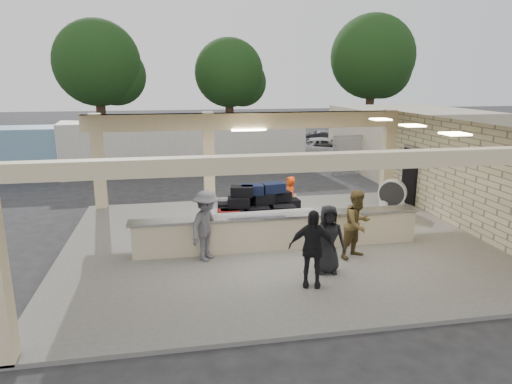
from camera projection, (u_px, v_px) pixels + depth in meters
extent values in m
plane|color=#262628|center=(275.00, 245.00, 13.41)|extent=(120.00, 120.00, 0.00)
cube|color=#65635E|center=(275.00, 243.00, 13.39)|extent=(12.00, 10.00, 0.10)
cube|color=beige|center=(276.00, 125.00, 12.56)|extent=(12.00, 10.00, 0.02)
cube|color=beige|center=(465.00, 179.00, 14.04)|extent=(0.02, 10.00, 3.50)
cube|color=black|center=(409.00, 176.00, 17.23)|extent=(0.10, 0.95, 2.10)
cube|color=beige|center=(248.00, 121.00, 17.16)|extent=(12.00, 0.50, 0.60)
cube|color=beige|center=(338.00, 161.00, 7.97)|extent=(12.00, 0.30, 0.30)
cube|color=beige|center=(98.00, 162.00, 16.53)|extent=(0.40, 0.40, 3.50)
cube|color=beige|center=(209.00, 159.00, 17.24)|extent=(0.40, 0.40, 3.50)
cube|color=beige|center=(388.00, 153.00, 18.57)|extent=(0.40, 0.40, 3.50)
cube|color=white|center=(249.00, 130.00, 17.00)|extent=(1.30, 0.12, 0.06)
cube|color=#FFEABF|center=(381.00, 119.00, 14.67)|extent=(0.55, 0.55, 0.04)
cube|color=#FFEABF|center=(412.00, 126.00, 12.76)|extent=(0.55, 0.55, 0.04)
cube|color=#FFEABF|center=(455.00, 134.00, 10.85)|extent=(0.55, 0.55, 0.04)
cube|color=beige|center=(279.00, 232.00, 12.80)|extent=(8.00, 0.50, 0.90)
cube|color=#B7B7BC|center=(279.00, 215.00, 12.67)|extent=(8.20, 0.58, 0.06)
cube|color=silver|center=(260.00, 216.00, 13.63)|extent=(2.82, 1.74, 0.13)
cylinder|color=black|center=(226.00, 239.00, 12.94)|extent=(0.15, 0.45, 0.44)
cylinder|color=black|center=(220.00, 226.00, 14.10)|extent=(0.15, 0.45, 0.44)
cylinder|color=black|center=(301.00, 234.00, 13.39)|extent=(0.15, 0.45, 0.44)
cylinder|color=black|center=(289.00, 221.00, 14.55)|extent=(0.15, 0.45, 0.44)
cube|color=silver|center=(254.00, 201.00, 14.37)|extent=(2.77, 0.13, 0.33)
cube|color=silver|center=(266.00, 216.00, 12.79)|extent=(2.77, 0.13, 0.33)
cube|color=black|center=(232.00, 214.00, 13.09)|extent=(0.65, 0.44, 0.29)
cube|color=black|center=(258.00, 212.00, 13.24)|extent=(0.65, 0.44, 0.29)
cube|color=black|center=(284.00, 211.00, 13.40)|extent=(0.65, 0.44, 0.29)
cube|color=black|center=(228.00, 207.00, 13.72)|extent=(0.65, 0.44, 0.29)
cube|color=black|center=(254.00, 206.00, 13.88)|extent=(0.65, 0.44, 0.29)
cube|color=black|center=(278.00, 205.00, 14.03)|extent=(0.65, 0.44, 0.29)
cube|color=black|center=(239.00, 202.00, 13.16)|extent=(0.65, 0.44, 0.29)
cube|color=black|center=(263.00, 199.00, 13.53)|extent=(0.65, 0.44, 0.29)
cube|color=black|center=(279.00, 196.00, 13.86)|extent=(0.65, 0.44, 0.29)
cube|color=black|center=(243.00, 197.00, 13.74)|extent=(0.65, 0.44, 0.29)
cube|color=black|center=(252.00, 190.00, 13.39)|extent=(0.65, 0.44, 0.29)
cube|color=black|center=(273.00, 188.00, 13.63)|extent=(0.65, 0.44, 0.29)
cube|color=#590F0C|center=(229.00, 215.00, 12.96)|extent=(0.65, 0.44, 0.29)
cube|color=black|center=(289.00, 204.00, 14.10)|extent=(0.65, 0.44, 0.29)
cube|color=black|center=(256.00, 195.00, 13.93)|extent=(0.65, 0.44, 0.29)
cube|color=black|center=(242.00, 191.00, 13.22)|extent=(0.65, 0.44, 0.29)
cylinder|color=silver|center=(392.00, 193.00, 16.55)|extent=(1.00, 0.86, 0.99)
cylinder|color=black|center=(392.00, 193.00, 16.55)|extent=(0.93, 0.83, 0.88)
cube|color=silver|center=(383.00, 205.00, 16.60)|extent=(0.07, 0.55, 0.33)
cube|color=silver|center=(400.00, 204.00, 16.72)|extent=(0.07, 0.55, 0.33)
imported|color=#DB3D0B|center=(289.00, 202.00, 14.58)|extent=(0.35, 0.61, 1.64)
imported|color=brown|center=(357.00, 224.00, 12.01)|extent=(0.98, 0.76, 1.84)
imported|color=black|center=(312.00, 248.00, 10.35)|extent=(1.12, 0.66, 1.81)
imported|color=#515156|center=(207.00, 226.00, 11.84)|extent=(1.10, 1.21, 1.88)
imported|color=black|center=(328.00, 239.00, 11.09)|extent=(0.86, 0.43, 1.71)
imported|color=white|center=(328.00, 149.00, 27.07)|extent=(5.12, 3.74, 1.32)
imported|color=white|center=(441.00, 146.00, 27.60)|extent=(4.92, 2.26, 1.50)
imported|color=black|center=(327.00, 143.00, 29.26)|extent=(4.54, 2.41, 1.44)
cube|color=silver|center=(187.00, 145.00, 23.88)|extent=(12.52, 3.58, 2.68)
cylinder|color=gray|center=(333.00, 156.00, 22.63)|extent=(0.06, 0.06, 2.00)
cylinder|color=gray|center=(371.00, 155.00, 22.98)|extent=(0.06, 0.06, 2.00)
cylinder|color=gray|center=(407.00, 154.00, 23.34)|extent=(0.06, 0.06, 2.00)
cylinder|color=gray|center=(443.00, 153.00, 23.69)|extent=(0.06, 0.06, 2.00)
cylinder|color=gray|center=(477.00, 152.00, 24.04)|extent=(0.06, 0.06, 2.00)
cylinder|color=gray|center=(511.00, 150.00, 24.40)|extent=(0.06, 0.06, 2.00)
cube|color=gray|center=(443.00, 153.00, 23.69)|extent=(12.00, 0.02, 2.00)
cylinder|color=gray|center=(445.00, 133.00, 23.45)|extent=(12.00, 0.05, 0.05)
cylinder|color=#382619|center=(101.00, 112.00, 34.34)|extent=(0.70, 0.70, 4.50)
sphere|color=black|center=(97.00, 63.00, 33.47)|extent=(6.30, 6.30, 6.30)
sphere|color=black|center=(116.00, 76.00, 34.47)|extent=(4.50, 4.50, 4.50)
cylinder|color=#382619|center=(230.00, 112.00, 38.08)|extent=(0.70, 0.70, 4.00)
sphere|color=black|center=(229.00, 73.00, 37.30)|extent=(5.60, 5.60, 5.60)
sphere|color=black|center=(242.00, 83.00, 38.28)|extent=(4.00, 4.00, 4.00)
cylinder|color=#382619|center=(370.00, 105.00, 39.12)|extent=(0.70, 0.70, 5.00)
sphere|color=black|center=(373.00, 57.00, 38.15)|extent=(7.00, 7.00, 7.00)
sphere|color=black|center=(382.00, 69.00, 39.17)|extent=(5.00, 5.00, 5.00)
cube|color=beige|center=(408.00, 139.00, 24.23)|extent=(6.00, 8.00, 3.20)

